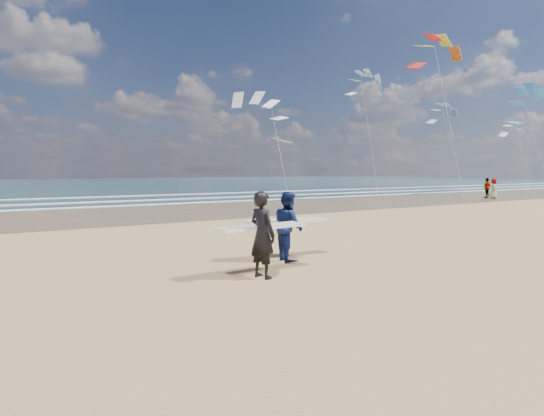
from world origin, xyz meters
TOP-DOWN VIEW (x-y plane):
  - wet_sand_strip at (20.00, 18.00)m, footprint 220.00×12.00m
  - ocean at (20.00, 72.00)m, footprint 220.00×100.00m
  - foam_breakers at (20.00, 28.10)m, footprint 220.00×11.70m
  - surfer_near at (-0.02, 0.71)m, footprint 2.23×1.06m
  - surfer_far at (1.60, 1.98)m, footprint 2.25×1.28m
  - beachgoer_0 at (30.73, 13.97)m, footprint 0.97×0.86m
  - beachgoer_1 at (31.50, 15.04)m, footprint 0.98×0.42m
  - kite_0 at (27.20, 16.24)m, footprint 6.25×4.79m
  - kite_1 at (16.92, 24.59)m, footprint 6.33×4.80m
  - kite_2 at (44.36, 28.05)m, footprint 5.38×4.69m
  - kite_3 at (48.73, 20.79)m, footprint 7.37×4.91m
  - kite_4 at (62.78, 29.63)m, footprint 5.53×4.71m
  - kite_5 at (34.85, 32.19)m, footprint 5.68×4.72m

SIDE VIEW (x-z plane):
  - wet_sand_strip at x=20.00m, z-range 0.00..0.01m
  - ocean at x=20.00m, z-range 0.00..0.02m
  - foam_breakers at x=20.00m, z-range 0.02..0.08m
  - beachgoer_1 at x=31.50m, z-range 0.00..1.66m
  - beachgoer_0 at x=30.73m, z-range 0.00..1.66m
  - surfer_far at x=1.60m, z-range 0.01..1.80m
  - surfer_near at x=-0.02m, z-range 0.02..1.90m
  - kite_1 at x=16.92m, z-range 0.68..9.73m
  - kite_4 at x=62.78m, z-range 0.47..10.78m
  - kite_2 at x=44.36m, z-range 0.44..11.69m
  - kite_3 at x=48.73m, z-range 1.27..13.81m
  - kite_0 at x=27.20m, z-range 0.85..15.06m
  - kite_5 at x=34.85m, z-range 0.61..15.31m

